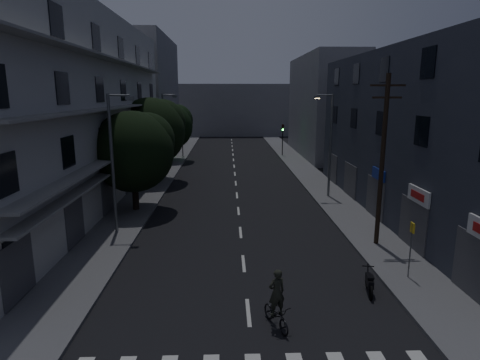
{
  "coord_description": "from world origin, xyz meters",
  "views": [
    {
      "loc": [
        -0.75,
        -11.81,
        8.13
      ],
      "look_at": [
        0.0,
        12.0,
        3.0
      ],
      "focal_mm": 30.0,
      "sensor_mm": 36.0,
      "label": 1
    }
  ],
  "objects": [
    {
      "name": "street_lamp_right",
      "position": [
        7.17,
        19.02,
        4.6
      ],
      "size": [
        1.51,
        0.25,
        8.0
      ],
      "color": "slate",
      "rests_on": "sidewalk_right"
    },
    {
      "name": "traffic_signal_far_left",
      "position": [
        -6.61,
        40.43,
        3.1
      ],
      "size": [
        0.28,
        0.37,
        4.1
      ],
      "color": "black",
      "rests_on": "sidewalk_left"
    },
    {
      "name": "tree_far",
      "position": [
        -7.69,
        37.17,
        4.48
      ],
      "size": [
        5.59,
        5.59,
        6.91
      ],
      "color": "black",
      "rests_on": "sidewalk_left"
    },
    {
      "name": "motorcycle",
      "position": [
        5.11,
        3.37,
        0.43
      ],
      "size": [
        0.56,
        1.68,
        1.09
      ],
      "rotation": [
        0.0,
        0.0,
        -0.19
      ],
      "color": "black",
      "rests_on": "ground"
    },
    {
      "name": "street_lamp_left_far",
      "position": [
        -6.98,
        28.51,
        4.6
      ],
      "size": [
        1.51,
        0.25,
        8.0
      ],
      "color": "#54565B",
      "rests_on": "sidewalk_left"
    },
    {
      "name": "sidewalk_left",
      "position": [
        -7.5,
        25.0,
        0.07
      ],
      "size": [
        3.0,
        90.0,
        0.15
      ],
      "primitive_type": "cube",
      "color": "#565659",
      "rests_on": "ground"
    },
    {
      "name": "traffic_signal_far_right",
      "position": [
        6.54,
        40.76,
        3.1
      ],
      "size": [
        0.28,
        0.37,
        4.1
      ],
      "color": "black",
      "rests_on": "sidewalk_right"
    },
    {
      "name": "building_far_end",
      "position": [
        0.0,
        70.0,
        5.0
      ],
      "size": [
        24.0,
        8.0,
        10.0
      ],
      "primitive_type": "cube",
      "color": "slate",
      "rests_on": "ground"
    },
    {
      "name": "tree_mid",
      "position": [
        -7.67,
        25.11,
        4.96
      ],
      "size": [
        6.25,
        6.25,
        7.69
      ],
      "color": "black",
      "rests_on": "sidewalk_left"
    },
    {
      "name": "building_far_left",
      "position": [
        -12.0,
        48.0,
        8.0
      ],
      "size": [
        6.0,
        20.0,
        16.0
      ],
      "primitive_type": "cube",
      "color": "slate",
      "rests_on": "ground"
    },
    {
      "name": "tree_near",
      "position": [
        -7.17,
        15.72,
        4.46
      ],
      "size": [
        5.59,
        5.59,
        6.89
      ],
      "color": "black",
      "rests_on": "sidewalk_left"
    },
    {
      "name": "sidewalk_right",
      "position": [
        7.5,
        25.0,
        0.07
      ],
      "size": [
        3.0,
        90.0,
        0.15
      ],
      "primitive_type": "cube",
      "color": "#565659",
      "rests_on": "ground"
    },
    {
      "name": "lane_markings",
      "position": [
        0.0,
        31.25,
        0.01
      ],
      "size": [
        0.15,
        60.5,
        0.01
      ],
      "color": "beige",
      "rests_on": "ground"
    },
    {
      "name": "ground",
      "position": [
        0.0,
        25.0,
        0.0
      ],
      "size": [
        160.0,
        160.0,
        0.0
      ],
      "primitive_type": "plane",
      "color": "black",
      "rests_on": "ground"
    },
    {
      "name": "utility_pole",
      "position": [
        7.34,
        8.63,
        4.87
      ],
      "size": [
        1.8,
        0.24,
        9.0
      ],
      "color": "black",
      "rests_on": "sidewalk_right"
    },
    {
      "name": "building_left",
      "position": [
        -11.98,
        18.0,
        6.99
      ],
      "size": [
        7.0,
        36.0,
        14.0
      ],
      "color": "#B4B4AF",
      "rests_on": "ground"
    },
    {
      "name": "building_right",
      "position": [
        11.99,
        14.0,
        5.5
      ],
      "size": [
        6.19,
        28.0,
        11.0
      ],
      "color": "#2C2F3B",
      "rests_on": "ground"
    },
    {
      "name": "bus_stop_sign",
      "position": [
        7.25,
        4.47,
        1.89
      ],
      "size": [
        0.06,
        0.35,
        2.52
      ],
      "color": "#595B60",
      "rests_on": "sidewalk_right"
    },
    {
      "name": "street_lamp_left_near",
      "position": [
        -7.25,
        11.09,
        4.6
      ],
      "size": [
        1.51,
        0.25,
        8.0
      ],
      "color": "slate",
      "rests_on": "sidewalk_left"
    },
    {
      "name": "cyclist",
      "position": [
        0.94,
        1.02,
        0.74
      ],
      "size": [
        1.2,
        1.82,
        2.18
      ],
      "rotation": [
        0.0,
        0.0,
        0.38
      ],
      "color": "black",
      "rests_on": "ground"
    },
    {
      "name": "building_far_right",
      "position": [
        12.0,
        42.0,
        6.5
      ],
      "size": [
        6.0,
        20.0,
        13.0
      ],
      "primitive_type": "cube",
      "color": "slate",
      "rests_on": "ground"
    }
  ]
}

